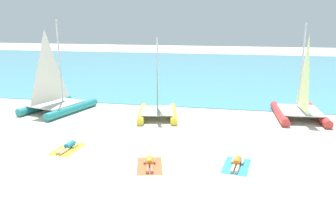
{
  "coord_description": "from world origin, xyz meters",
  "views": [
    {
      "loc": [
        3.67,
        -13.33,
        6.22
      ],
      "look_at": [
        0.0,
        4.74,
        1.2
      ],
      "focal_mm": 36.56,
      "sensor_mm": 36.0,
      "label": 1
    }
  ],
  "objects_px": {
    "sunbather_middle": "(150,162)",
    "sunbather_right": "(237,163)",
    "towel_middle": "(150,166)",
    "towel_right": "(236,166)",
    "towel_left": "(68,149)",
    "sailboat_teal": "(56,98)",
    "sailboat_yellow": "(158,106)",
    "sunbather_left": "(68,146)",
    "sailboat_red": "(300,105)"
  },
  "relations": [
    {
      "from": "sailboat_red",
      "to": "sunbather_middle",
      "type": "relative_size",
      "value": 3.88
    },
    {
      "from": "sailboat_teal",
      "to": "towel_middle",
      "type": "xyz_separation_m",
      "value": [
        8.62,
        -7.64,
        -0.92
      ]
    },
    {
      "from": "towel_right",
      "to": "sailboat_red",
      "type": "bearing_deg",
      "value": 65.13
    },
    {
      "from": "sailboat_red",
      "to": "sunbather_left",
      "type": "xyz_separation_m",
      "value": [
        -12.1,
        -7.95,
        -0.77
      ]
    },
    {
      "from": "sailboat_red",
      "to": "towel_middle",
      "type": "distance_m",
      "value": 11.94
    },
    {
      "from": "sunbather_left",
      "to": "towel_middle",
      "type": "distance_m",
      "value": 4.62
    },
    {
      "from": "sailboat_yellow",
      "to": "sunbather_middle",
      "type": "distance_m",
      "value": 7.62
    },
    {
      "from": "towel_left",
      "to": "sunbather_right",
      "type": "distance_m",
      "value": 8.23
    },
    {
      "from": "sailboat_teal",
      "to": "sunbather_left",
      "type": "xyz_separation_m",
      "value": [
        4.15,
        -6.45,
        -0.8
      ]
    },
    {
      "from": "sunbather_left",
      "to": "towel_middle",
      "type": "relative_size",
      "value": 0.82
    },
    {
      "from": "sailboat_teal",
      "to": "sailboat_yellow",
      "type": "xyz_separation_m",
      "value": [
        7.22,
        -0.11,
        -0.17
      ]
    },
    {
      "from": "sailboat_teal",
      "to": "sailboat_yellow",
      "type": "distance_m",
      "value": 7.22
    },
    {
      "from": "sunbather_middle",
      "to": "sunbather_right",
      "type": "bearing_deg",
      "value": -3.59
    },
    {
      "from": "towel_middle",
      "to": "sailboat_red",
      "type": "bearing_deg",
      "value": 50.14
    },
    {
      "from": "towel_middle",
      "to": "towel_right",
      "type": "distance_m",
      "value": 3.81
    },
    {
      "from": "sailboat_teal",
      "to": "towel_left",
      "type": "bearing_deg",
      "value": -42.25
    },
    {
      "from": "sailboat_red",
      "to": "sunbather_right",
      "type": "distance_m",
      "value": 9.23
    },
    {
      "from": "towel_middle",
      "to": "sunbather_middle",
      "type": "bearing_deg",
      "value": 104.75
    },
    {
      "from": "sailboat_teal",
      "to": "sunbather_middle",
      "type": "distance_m",
      "value": 11.49
    },
    {
      "from": "sailboat_red",
      "to": "towel_middle",
      "type": "xyz_separation_m",
      "value": [
        -7.63,
        -9.14,
        -0.89
      ]
    },
    {
      "from": "sailboat_red",
      "to": "towel_left",
      "type": "bearing_deg",
      "value": -149.67
    },
    {
      "from": "sunbather_middle",
      "to": "sunbather_right",
      "type": "distance_m",
      "value": 3.84
    },
    {
      "from": "sailboat_yellow",
      "to": "sunbather_right",
      "type": "bearing_deg",
      "value": -64.54
    },
    {
      "from": "sailboat_teal",
      "to": "sunbather_middle",
      "type": "bearing_deg",
      "value": -26.1
    },
    {
      "from": "sailboat_yellow",
      "to": "towel_left",
      "type": "bearing_deg",
      "value": -127.58
    },
    {
      "from": "towel_left",
      "to": "towel_middle",
      "type": "xyz_separation_m",
      "value": [
        4.47,
        -1.12,
        0.0
      ]
    },
    {
      "from": "sailboat_red",
      "to": "towel_left",
      "type": "xyz_separation_m",
      "value": [
        -12.1,
        -8.02,
        -0.89
      ]
    },
    {
      "from": "sailboat_red",
      "to": "towel_right",
      "type": "height_order",
      "value": "sailboat_red"
    },
    {
      "from": "sailboat_teal",
      "to": "towel_middle",
      "type": "height_order",
      "value": "sailboat_teal"
    },
    {
      "from": "towel_right",
      "to": "sunbather_right",
      "type": "distance_m",
      "value": 0.14
    },
    {
      "from": "sunbather_left",
      "to": "sunbather_middle",
      "type": "relative_size",
      "value": 1.01
    },
    {
      "from": "sailboat_red",
      "to": "sailboat_yellow",
      "type": "relative_size",
      "value": 1.17
    },
    {
      "from": "towel_left",
      "to": "towel_right",
      "type": "height_order",
      "value": "same"
    },
    {
      "from": "sailboat_yellow",
      "to": "sunbather_left",
      "type": "height_order",
      "value": "sailboat_yellow"
    },
    {
      "from": "sailboat_yellow",
      "to": "sailboat_teal",
      "type": "bearing_deg",
      "value": 167.15
    },
    {
      "from": "towel_left",
      "to": "sailboat_teal",
      "type": "bearing_deg",
      "value": 122.49
    },
    {
      "from": "sunbather_middle",
      "to": "towel_right",
      "type": "xyz_separation_m",
      "value": [
        3.76,
        0.68,
        -0.13
      ]
    },
    {
      "from": "sailboat_teal",
      "to": "sunbather_left",
      "type": "distance_m",
      "value": 7.71
    },
    {
      "from": "towel_right",
      "to": "towel_middle",
      "type": "bearing_deg",
      "value": -168.78
    },
    {
      "from": "sunbather_middle",
      "to": "towel_left",
      "type": "bearing_deg",
      "value": 151.87
    },
    {
      "from": "sailboat_yellow",
      "to": "towel_right",
      "type": "bearing_deg",
      "value": -64.86
    },
    {
      "from": "sunbather_right",
      "to": "towel_middle",
      "type": "bearing_deg",
      "value": -160.54
    },
    {
      "from": "towel_middle",
      "to": "sunbather_middle",
      "type": "xyz_separation_m",
      "value": [
        -0.02,
        0.06,
        0.13
      ]
    },
    {
      "from": "sailboat_teal",
      "to": "sunbather_right",
      "type": "bearing_deg",
      "value": -13.66
    },
    {
      "from": "sunbather_left",
      "to": "towel_middle",
      "type": "bearing_deg",
      "value": -11.14
    },
    {
      "from": "towel_middle",
      "to": "towel_right",
      "type": "bearing_deg",
      "value": 11.22
    },
    {
      "from": "sunbather_middle",
      "to": "sunbather_right",
      "type": "height_order",
      "value": "same"
    },
    {
      "from": "towel_left",
      "to": "sunbather_left",
      "type": "xyz_separation_m",
      "value": [
        0.0,
        0.07,
        0.13
      ]
    },
    {
      "from": "towel_right",
      "to": "sailboat_teal",
      "type": "bearing_deg",
      "value": 150.83
    },
    {
      "from": "sunbather_left",
      "to": "sunbather_right",
      "type": "relative_size",
      "value": 1.0
    }
  ]
}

